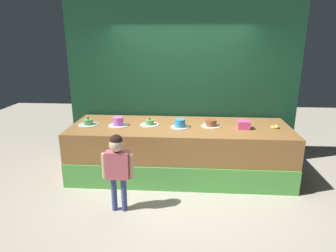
% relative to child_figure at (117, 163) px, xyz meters
% --- Properties ---
extents(ground_plane, '(12.00, 12.00, 0.00)m').
position_rel_child_figure_xyz_m(ground_plane, '(0.78, 0.57, -0.70)').
color(ground_plane, '#BCB29E').
extents(stage_platform, '(3.60, 1.26, 0.87)m').
position_rel_child_figure_xyz_m(stage_platform, '(0.78, 1.18, -0.27)').
color(stage_platform, '#9E6B38').
rests_on(stage_platform, ground_plane).
extents(curtain_backdrop, '(4.18, 0.08, 3.08)m').
position_rel_child_figure_xyz_m(curtain_backdrop, '(0.78, 1.91, 0.84)').
color(curtain_backdrop, '#19472D').
rests_on(curtain_backdrop, ground_plane).
extents(child_figure, '(0.42, 0.19, 1.09)m').
position_rel_child_figure_xyz_m(child_figure, '(0.00, 0.00, 0.00)').
color(child_figure, '#3F4C8C').
rests_on(child_figure, ground_plane).
extents(pink_box, '(0.20, 0.18, 0.13)m').
position_rel_child_figure_xyz_m(pink_box, '(1.80, 1.10, 0.23)').
color(pink_box, '#EC5098').
rests_on(pink_box, stage_platform).
extents(donut, '(0.13, 0.13, 0.04)m').
position_rel_child_figure_xyz_m(donut, '(2.31, 1.17, 0.18)').
color(donut, '#F2BF4C').
rests_on(donut, stage_platform).
extents(cake_far_left, '(0.34, 0.34, 0.13)m').
position_rel_child_figure_xyz_m(cake_far_left, '(-0.75, 1.13, 0.20)').
color(cake_far_left, silver).
rests_on(cake_far_left, stage_platform).
extents(cake_left, '(0.34, 0.34, 0.15)m').
position_rel_child_figure_xyz_m(cake_left, '(-0.24, 1.13, 0.22)').
color(cake_left, silver).
rests_on(cake_left, stage_platform).
extents(cake_center, '(0.31, 0.31, 0.12)m').
position_rel_child_figure_xyz_m(cake_center, '(0.27, 1.20, 0.20)').
color(cake_center, white).
rests_on(cake_center, stage_platform).
extents(cake_right, '(0.31, 0.31, 0.14)m').
position_rel_child_figure_xyz_m(cake_right, '(0.78, 1.11, 0.22)').
color(cake_right, silver).
rests_on(cake_right, stage_platform).
extents(cake_far_right, '(0.32, 0.32, 0.11)m').
position_rel_child_figure_xyz_m(cake_far_right, '(1.29, 1.20, 0.21)').
color(cake_far_right, white).
rests_on(cake_far_right, stage_platform).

